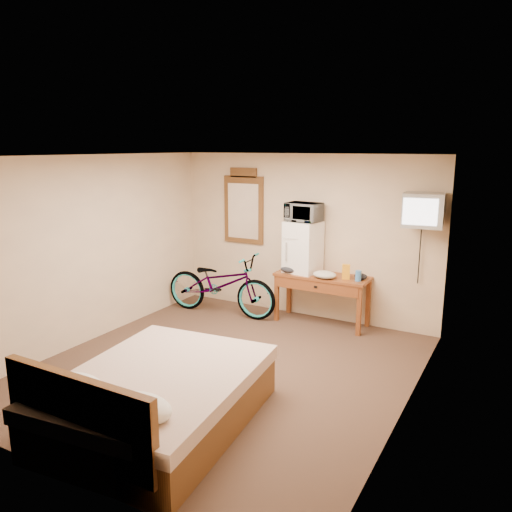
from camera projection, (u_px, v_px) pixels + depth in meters
name	position (u px, v px, depth m)	size (l,w,h in m)	color
room	(222.00, 267.00, 5.70)	(4.60, 4.64, 2.50)	#422C21
desk	(321.00, 283.00, 7.33)	(1.38, 0.53, 0.75)	brown
mini_fridge	(303.00, 247.00, 7.44)	(0.52, 0.51, 0.77)	white
microwave	(304.00, 212.00, 7.33)	(0.50, 0.34, 0.28)	white
snack_bag	(346.00, 272.00, 7.09)	(0.11, 0.06, 0.22)	orange
blue_cup	(358.00, 276.00, 6.99)	(0.09, 0.09, 0.15)	#3D7FCF
cloth_cream	(325.00, 275.00, 7.14)	(0.34, 0.26, 0.11)	beige
cloth_dark_a	(290.00, 269.00, 7.45)	(0.29, 0.22, 0.11)	black
cloth_dark_b	(361.00, 276.00, 7.10)	(0.19, 0.15, 0.08)	black
crt_television	(423.00, 210.00, 6.45)	(0.55, 0.61, 0.44)	black
wall_mirror	(244.00, 207.00, 8.05)	(0.71, 0.04, 1.21)	brown
bicycle	(221.00, 284.00, 7.82)	(0.65, 1.87, 0.98)	black
bed	(155.00, 398.00, 4.68)	(1.81, 2.27, 0.90)	brown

